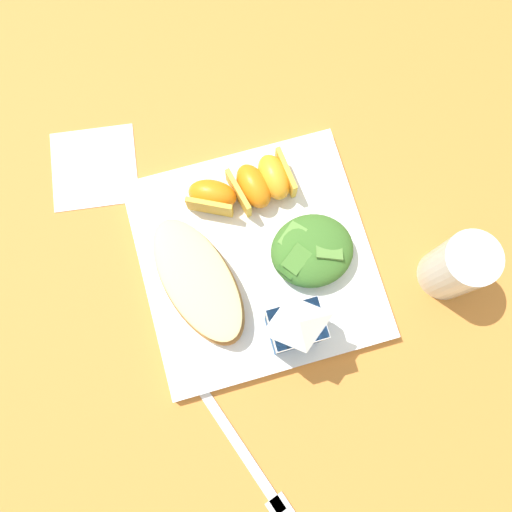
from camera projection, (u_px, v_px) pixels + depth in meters
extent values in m
plane|color=#C67A33|center=(256.00, 260.00, 0.66)|extent=(3.00, 3.00, 0.00)
cube|color=white|center=(256.00, 259.00, 0.65)|extent=(0.28, 0.28, 0.02)
ellipsoid|color=#A87038|center=(199.00, 282.00, 0.63)|extent=(0.12, 0.19, 0.03)
ellipsoid|color=maroon|center=(198.00, 280.00, 0.62)|extent=(0.11, 0.17, 0.01)
ellipsoid|color=#EAD184|center=(197.00, 279.00, 0.61)|extent=(0.12, 0.18, 0.01)
ellipsoid|color=#3D7028|center=(312.00, 251.00, 0.63)|extent=(0.10, 0.09, 0.04)
cube|color=#336023|center=(291.00, 264.00, 0.62)|extent=(0.04, 0.04, 0.01)
cube|color=#5B8E3D|center=(329.00, 251.00, 0.61)|extent=(0.04, 0.03, 0.01)
cube|color=#5B8E3D|center=(293.00, 236.00, 0.62)|extent=(0.04, 0.04, 0.01)
cube|color=#4C8433|center=(297.00, 259.00, 0.61)|extent=(0.04, 0.04, 0.01)
cube|color=#23569E|center=(295.00, 327.00, 0.58)|extent=(0.06, 0.04, 0.09)
cube|color=white|center=(297.00, 325.00, 0.55)|extent=(0.06, 0.04, 0.03)
pyramid|color=white|center=(298.00, 323.00, 0.53)|extent=(0.06, 0.04, 0.02)
ellipsoid|color=orange|center=(274.00, 177.00, 0.65)|extent=(0.04, 0.06, 0.04)
cube|color=gold|center=(286.00, 173.00, 0.65)|extent=(0.01, 0.06, 0.03)
ellipsoid|color=orange|center=(254.00, 186.00, 0.65)|extent=(0.05, 0.07, 0.04)
cube|color=gold|center=(242.00, 192.00, 0.64)|extent=(0.02, 0.06, 0.03)
ellipsoid|color=orange|center=(212.00, 195.00, 0.64)|extent=(0.07, 0.06, 0.04)
cube|color=gold|center=(210.00, 207.00, 0.64)|extent=(0.05, 0.03, 0.03)
cube|color=white|center=(94.00, 167.00, 0.69)|extent=(0.12, 0.12, 0.00)
cube|color=silver|center=(240.00, 447.00, 0.61)|extent=(0.07, 0.16, 0.01)
cube|color=silver|center=(282.00, 512.00, 0.60)|extent=(0.03, 0.04, 0.01)
cylinder|color=silver|center=(457.00, 267.00, 0.61)|extent=(0.06, 0.06, 0.10)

